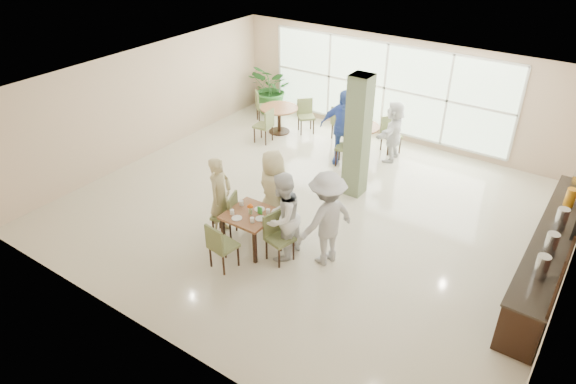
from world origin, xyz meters
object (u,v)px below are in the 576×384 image
Objects in this scene: buffet_counter at (552,252)px; adult_b at (394,131)px; teen_far at (273,190)px; main_table at (251,218)px; potted_plant at (272,89)px; teen_left at (220,196)px; teen_standing at (327,219)px; round_table_right at (359,132)px; round_table_left at (279,113)px; adult_standing at (352,109)px; teen_right at (282,217)px; adult_a at (342,127)px.

buffet_counter is 2.98× the size of adult_b.
main_table is at bearing 109.70° from teen_far.
potted_plant reaches higher than main_table.
teen_left is at bearing 61.61° from teen_far.
teen_standing is (-3.54, -1.87, 0.38)m from buffet_counter.
buffet_counter is 3.07× the size of potted_plant.
teen_far is (0.19, -4.10, 0.29)m from round_table_right.
round_table_left is 3.41m from adult_b.
teen_standing is 1.06× the size of adult_standing.
buffet_counter is 6.64m from adult_standing.
teen_left is at bearing -91.33° from teen_right.
teen_standing is at bearing -86.65° from adult_a.
teen_right is 5.66m from adult_standing.
teen_left reaches higher than adult_b.
teen_far is 1.09× the size of adult_b.
teen_right is at bearing -79.11° from round_table_right.
main_table is 7.00m from potted_plant.
teen_far is (2.67, -3.96, 0.29)m from round_table_left.
adult_a is 1.22× the size of adult_b.
round_table_left is 0.64× the size of teen_left.
round_table_left is at bearing 143.01° from adult_a.
buffet_counter is 9.45m from potted_plant.
teen_left reaches higher than round_table_left.
teen_right is 0.92× the size of adult_a.
round_table_left is at bearing -116.62° from teen_standing.
adult_standing is at bearing 150.57° from buffet_counter.
main_table is at bearing -155.19° from buffet_counter.
adult_b is at bearing 160.39° from adult_standing.
main_table is 5.47m from buffet_counter.
buffet_counter is 5.25m from teen_far.
main_table is 0.82m from teen_left.
adult_a is at bearing -96.72° from round_table_right.
teen_standing is (5.20, -5.46, 0.17)m from potted_plant.
buffet_counter is 6.19m from teen_left.
main_table is at bearing -13.19° from adult_b.
round_table_right is 3.66m from potted_plant.
buffet_counter reaches higher than teen_left.
adult_standing is (-0.75, 4.73, 0.02)m from teen_far.
teen_right is 1.12× the size of adult_b.
teen_standing reaches higher than main_table.
teen_right reaches higher than adult_standing.
adult_a reaches higher than potted_plant.
round_table_right is at bearing 92.93° from main_table.
adult_a is at bearing 94.74° from main_table.
adult_a is 1.34m from adult_b.
adult_b is (3.39, 0.24, 0.22)m from round_table_left.
teen_left is at bearing 176.12° from main_table.
main_table is at bearing -101.73° from teen_left.
teen_right is at bearing -97.91° from adult_a.
potted_plant reaches higher than round_table_left.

